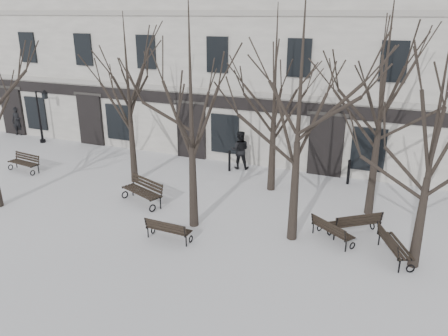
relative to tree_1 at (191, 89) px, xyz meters
The scene contains 19 objects.
ground 5.05m from the tree_1, 95.02° to the right, with size 100.00×100.00×0.00m, color silver.
building 12.09m from the tree_1, 90.36° to the left, with size 40.40×10.20×11.40m.
tree_1 is the anchor object (origin of this frame).
tree_2 3.57m from the tree_1, ahead, with size 5.75×5.75×8.21m.
tree_3 7.45m from the tree_1, ahead, with size 4.79×4.79×6.85m.
tree_4 5.35m from the tree_1, 146.74° to the left, with size 5.17×5.17×7.39m.
tree_5 4.65m from the tree_1, 69.68° to the left, with size 5.40×5.40×7.71m.
tree_6 6.77m from the tree_1, 31.16° to the left, with size 5.70×5.70×8.14m.
bench_0 11.28m from the tree_1, 168.79° to the left, with size 1.77×0.83×0.86m.
bench_1 4.75m from the tree_1, 102.52° to the right, with size 1.61×0.64×0.80m.
bench_2 6.66m from the tree_1, ahead, with size 1.60×1.36×0.80m.
bench_3 5.31m from the tree_1, 160.29° to the left, with size 2.09×1.39×1.00m.
bench_4 7.25m from the tree_1, 14.56° to the left, with size 1.80×1.58×0.91m.
bench_5 8.15m from the tree_1, ahead, with size 1.27×1.81×0.87m.
lamp_post 14.61m from the tree_1, 154.26° to the left, with size 0.99×0.37×3.17m.
bollard_a 7.38m from the tree_1, 99.16° to the left, with size 0.14×0.14×1.05m.
bollard_b 8.95m from the tree_1, 53.59° to the left, with size 0.15×0.15×1.17m.
pedestrian_a 17.86m from the tree_1, 156.20° to the left, with size 0.65×0.43×1.79m, color black.
pedestrian_b 8.12m from the tree_1, 95.44° to the left, with size 0.93×0.72×1.91m, color black.
Camera 1 is at (6.55, -11.93, 7.36)m, focal length 35.00 mm.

